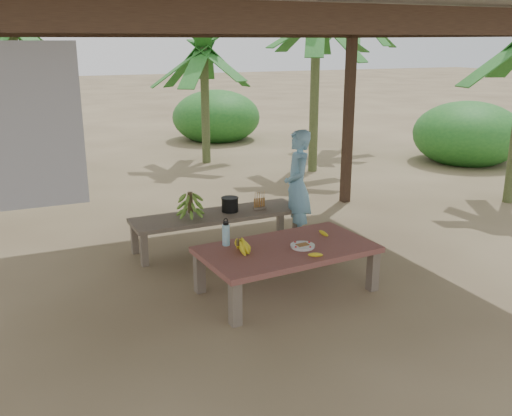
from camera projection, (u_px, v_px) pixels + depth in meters
name	position (u px, v px, depth m)	size (l,w,h in m)	color
ground	(243.00, 280.00, 6.37)	(80.00, 80.00, 0.00)	brown
pavilion	(241.00, 19.00, 5.57)	(6.60, 5.60, 2.95)	black
work_table	(287.00, 253.00, 5.97)	(1.88, 1.14, 0.50)	brown
bench	(218.00, 218.00, 7.29)	(2.22, 0.66, 0.45)	brown
ripe_banana_bunch	(238.00, 246.00, 5.78)	(0.25, 0.21, 0.15)	yellow
plate	(303.00, 246.00, 5.93)	(0.26, 0.26, 0.04)	white
loose_banana_front	(315.00, 255.00, 5.68)	(0.04, 0.17, 0.04)	yellow
loose_banana_side	(324.00, 233.00, 6.31)	(0.04, 0.15, 0.04)	yellow
water_flask	(226.00, 234.00, 5.97)	(0.08, 0.08, 0.30)	#41A9CB
green_banana_stalk	(190.00, 204.00, 7.08)	(0.30, 0.30, 0.34)	#598C2D
cooking_pot	(230.00, 205.00, 7.34)	(0.21, 0.21, 0.18)	black
skewer_rack	(259.00, 200.00, 7.43)	(0.18, 0.08, 0.24)	#A57F47
woman	(297.00, 187.00, 7.42)	(0.54, 0.36, 1.49)	#74B4DC
banana_plant_ne	(316.00, 31.00, 10.91)	(1.80, 1.80, 3.23)	#596638
banana_plant_n	(204.00, 61.00, 11.90)	(1.80, 1.80, 2.63)	#596638
banana_plant_nw	(12.00, 36.00, 10.17)	(1.80, 1.80, 3.14)	#596638
banana_plant_far	(353.00, 23.00, 13.30)	(1.80, 1.80, 3.46)	#596638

